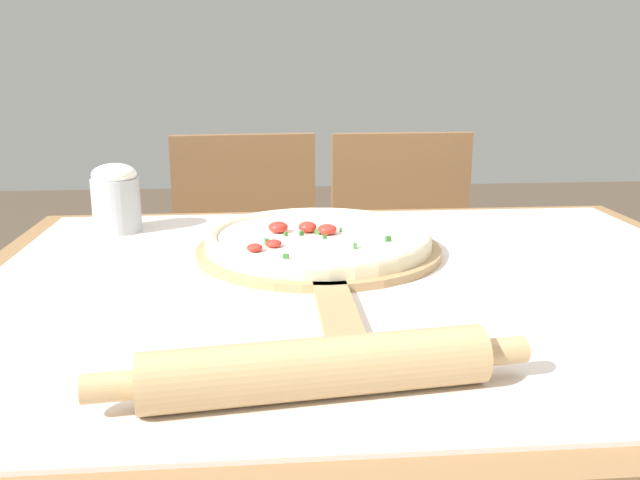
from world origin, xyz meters
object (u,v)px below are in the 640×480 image
rolling_pin (317,368)px  flour_cup (116,197)px  chair_left (248,281)px  chair_right (405,277)px  pizza_peel (320,254)px  pizza (318,238)px

rolling_pin → flour_cup: flour_cup is taller
chair_left → rolling_pin: bearing=-89.9°
chair_left → flour_cup: (-0.22, -0.51, 0.33)m
rolling_pin → chair_right: chair_right is taller
pizza_peel → chair_left: chair_left is taller
pizza_peel → rolling_pin: bearing=-95.2°
chair_left → chair_right: bearing=-4.3°
pizza → chair_left: 0.75m
pizza_peel → chair_right: size_ratio=0.68×
chair_left → pizza: bearing=-83.7°
pizza → chair_right: chair_right is taller
chair_left → chair_right: size_ratio=1.00×
chair_left → flour_cup: 0.64m
pizza → chair_right: 0.80m
rolling_pin → pizza: bearing=85.1°
pizza → chair_left: size_ratio=0.40×
chair_left → chair_right: 0.42m
rolling_pin → flour_cup: bearing=115.3°
pizza → rolling_pin: 0.47m
rolling_pin → chair_left: 1.19m
pizza_peel → flour_cup: (-0.34, 0.20, 0.06)m
chair_left → pizza_peel: bearing=-84.0°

